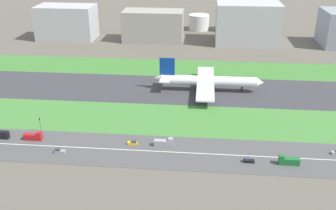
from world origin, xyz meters
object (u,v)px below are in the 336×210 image
(fuel_tank_west, at_px, (199,22))
(fuel_tank_centre, at_px, (230,23))
(traffic_light, at_px, (40,124))
(office_tower, at_px, (247,23))
(car_4, at_px, (248,160))
(truck_1, at_px, (288,161))
(car_3, at_px, (133,143))
(airliner, at_px, (206,81))
(car_2, at_px, (59,151))
(hangar_building, at_px, (153,26))
(truck_2, at_px, (33,137))
(terminal_building, at_px, (67,22))
(truck_0, at_px, (164,143))

(fuel_tank_west, xyz_separation_m, fuel_tank_centre, (30.23, 0.00, 0.20))
(traffic_light, height_order, fuel_tank_west, fuel_tank_west)
(traffic_light, bearing_deg, office_tower, 57.33)
(car_4, height_order, truck_1, truck_1)
(car_4, relative_size, car_3, 1.00)
(airliner, xyz_separation_m, car_4, (18.11, -78.00, -5.31))
(car_2, bearing_deg, hangar_building, -94.78)
(office_tower, bearing_deg, fuel_tank_west, 132.68)
(car_2, height_order, truck_2, truck_2)
(car_2, height_order, fuel_tank_centre, fuel_tank_centre)
(truck_1, relative_size, terminal_building, 0.17)
(truck_2, xyz_separation_m, terminal_building, (-45.03, 182.00, 12.81))
(truck_2, distance_m, hangar_building, 185.10)
(airliner, height_order, office_tower, office_tower)
(hangar_building, bearing_deg, fuel_tank_west, 49.42)
(truck_2, height_order, truck_1, same)
(truck_2, xyz_separation_m, car_3, (46.19, 0.00, -0.75))
(truck_1, height_order, terminal_building, terminal_building)
(terminal_building, bearing_deg, airliner, -42.74)
(car_4, height_order, office_tower, office_tower)
(truck_2, bearing_deg, terminal_building, 103.90)
(truck_2, relative_size, office_tower, 0.16)
(airliner, relative_size, car_3, 14.77)
(fuel_tank_west, bearing_deg, traffic_light, -107.74)
(car_3, relative_size, terminal_building, 0.09)
(car_4, relative_size, traffic_light, 0.61)
(truck_0, bearing_deg, fuel_tank_west, 87.45)
(car_4, distance_m, terminal_building, 238.87)
(car_4, height_order, truck_2, truck_2)
(truck_0, distance_m, fuel_tank_centre, 230.63)
(car_4, distance_m, fuel_tank_centre, 237.13)
(truck_0, relative_size, car_2, 1.91)
(traffic_light, bearing_deg, truck_2, -91.79)
(terminal_building, xyz_separation_m, fuel_tank_west, (115.36, 45.00, -7.23))
(airliner, xyz_separation_m, fuel_tank_centre, (22.23, 159.00, 1.21))
(fuel_tank_west, bearing_deg, truck_1, -79.91)
(hangar_building, bearing_deg, car_3, -85.47)
(truck_0, height_order, hangar_building, hangar_building)
(fuel_tank_centre, bearing_deg, hangar_building, -146.80)
(truck_1, xyz_separation_m, office_tower, (-0.70, 192.00, 15.37))
(terminal_building, bearing_deg, truck_1, -50.63)
(truck_0, distance_m, fuel_tank_west, 227.29)
(airliner, distance_m, car_3, 75.40)
(airliner, distance_m, fuel_tank_centre, 160.55)
(fuel_tank_centre, bearing_deg, terminal_building, -162.82)
(traffic_light, relative_size, office_tower, 0.14)
(airliner, height_order, fuel_tank_centre, airliner)
(fuel_tank_centre, bearing_deg, car_3, -103.47)
(fuel_tank_west, bearing_deg, car_4, -83.71)
(terminal_building, bearing_deg, car_3, -63.38)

